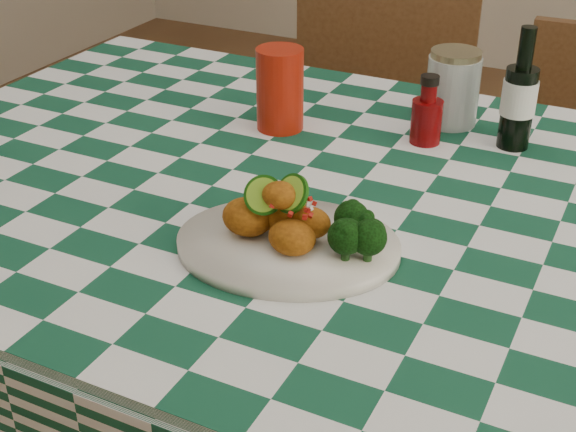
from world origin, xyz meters
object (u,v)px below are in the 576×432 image
at_px(red_tumbler, 280,89).
at_px(wooden_chair_left, 365,158).
at_px(dining_table, 340,390).
at_px(mason_jar, 453,88).
at_px(fried_chicken_pile, 283,211).
at_px(ketchup_bottle, 427,110).
at_px(plate, 288,245).
at_px(beer_bottle, 520,89).

relative_size(red_tumbler, wooden_chair_left, 0.15).
xyz_separation_m(red_tumbler, wooden_chair_left, (-0.02, 0.50, -0.35)).
distance_m(dining_table, wooden_chair_left, 0.74).
bearing_deg(mason_jar, red_tumbler, -149.45).
xyz_separation_m(fried_chicken_pile, ketchup_bottle, (0.06, 0.43, -0.00)).
xyz_separation_m(plate, mason_jar, (0.07, 0.53, 0.06)).
distance_m(fried_chicken_pile, ketchup_bottle, 0.44).
xyz_separation_m(ketchup_bottle, wooden_chair_left, (-0.27, 0.45, -0.34)).
relative_size(red_tumbler, ketchup_bottle, 1.22).
bearing_deg(mason_jar, plate, -97.26).
bearing_deg(wooden_chair_left, ketchup_bottle, -68.97).
relative_size(beer_bottle, wooden_chair_left, 0.21).
height_order(dining_table, mason_jar, mason_jar).
xyz_separation_m(fried_chicken_pile, beer_bottle, (0.20, 0.48, 0.04)).
xyz_separation_m(plate, ketchup_bottle, (0.05, 0.43, 0.05)).
xyz_separation_m(dining_table, mason_jar, (0.06, 0.35, 0.46)).
xyz_separation_m(mason_jar, beer_bottle, (0.13, -0.05, 0.04)).
relative_size(dining_table, red_tumbler, 11.21).
distance_m(red_tumbler, beer_bottle, 0.41).
height_order(mason_jar, wooden_chair_left, wooden_chair_left).
height_order(red_tumbler, ketchup_bottle, red_tumbler).
bearing_deg(red_tumbler, mason_jar, 30.55).
xyz_separation_m(red_tumbler, ketchup_bottle, (0.26, 0.06, -0.01)).
bearing_deg(ketchup_bottle, mason_jar, 82.23).
relative_size(plate, red_tumbler, 2.07).
height_order(dining_table, wooden_chair_left, wooden_chair_left).
bearing_deg(fried_chicken_pile, wooden_chair_left, 103.62).
xyz_separation_m(plate, wooden_chair_left, (-0.22, 0.88, -0.29)).
relative_size(plate, beer_bottle, 1.45).
bearing_deg(mason_jar, fried_chicken_pile, -98.06).
xyz_separation_m(dining_table, red_tumbler, (-0.21, 0.19, 0.47)).
distance_m(plate, mason_jar, 0.54).
xyz_separation_m(dining_table, plate, (-0.01, -0.18, 0.40)).
relative_size(ketchup_bottle, mason_jar, 0.88).
xyz_separation_m(plate, red_tumbler, (-0.20, 0.37, 0.07)).
relative_size(dining_table, beer_bottle, 7.88).
height_order(plate, ketchup_bottle, ketchup_bottle).
distance_m(plate, red_tumbler, 0.43).
xyz_separation_m(fried_chicken_pile, wooden_chair_left, (-0.21, 0.88, -0.34)).
height_order(beer_bottle, wooden_chair_left, wooden_chair_left).
height_order(fried_chicken_pile, beer_bottle, beer_bottle).
bearing_deg(beer_bottle, fried_chicken_pile, -112.92).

